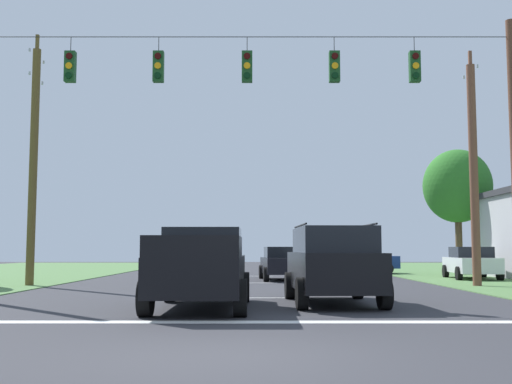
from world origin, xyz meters
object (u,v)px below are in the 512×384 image
Objects in this scene: tree_roadside_right at (459,186)px; distant_car_oncoming at (361,260)px; pickup_truck at (203,268)px; utility_pole_mid_right at (475,171)px; suv_black at (334,263)px; distant_car_crossing_white at (473,262)px; utility_pole_near_left at (35,160)px; overhead_signal_span at (240,137)px; distant_car_far_parked at (285,263)px.

distant_car_oncoming is at bearing 165.80° from tree_roadside_right.
utility_pole_mid_right is at bearing 41.61° from pickup_truck.
distant_car_crossing_white is (8.15, 13.09, -0.27)m from suv_black.
distant_car_oncoming is 6.86m from tree_roadside_right.
distant_car_crossing_white is at bearing -56.53° from distant_car_oncoming.
pickup_truck is at bearing -109.36° from distant_car_oncoming.
utility_pole_near_left is 1.43× the size of tree_roadside_right.
utility_pole_mid_right is (8.95, 5.34, -0.35)m from overhead_signal_span.
distant_car_oncoming is (7.25, 20.63, -0.18)m from pickup_truck.
suv_black is (3.33, 1.16, 0.09)m from pickup_truck.
distant_car_crossing_white is 6.59m from tree_roadside_right.
distant_car_crossing_white is 6.89m from utility_pole_mid_right.
tree_roadside_right is at bearing 77.67° from distant_car_crossing_white.
overhead_signal_span is 18.90m from distant_car_oncoming.
utility_pole_mid_right reaches higher than distant_car_oncoming.
utility_pole_near_left reaches higher than pickup_truck.
suv_black is 1.12× the size of distant_car_oncoming.
distant_car_far_parked is 11.74m from utility_pole_near_left.
utility_pole_near_left is at bearing 129.57° from pickup_truck.
tree_roadside_right is (9.25, 18.13, 3.84)m from suv_black.
utility_pole_mid_right is at bearing -107.10° from distant_car_crossing_white.
pickup_truck reaches higher than distant_car_crossing_white.
utility_pole_near_left is at bearing 145.50° from overhead_signal_span.
overhead_signal_span reaches higher than pickup_truck.
suv_black is 10.44m from utility_pole_mid_right.
tree_roadside_right is at bearing 62.97° from suv_black.
distant_car_oncoming is 0.62× the size of tree_roadside_right.
utility_pole_mid_right is (9.75, 8.66, 3.47)m from pickup_truck.
distant_car_far_parked is 12.24m from tree_roadside_right.
utility_pole_mid_right is 0.92× the size of utility_pole_near_left.
tree_roadside_right is (2.82, 10.63, 0.46)m from utility_pole_mid_right.
utility_pole_mid_right reaches higher than tree_roadside_right.
suv_black is (2.52, -2.17, -3.73)m from overhead_signal_span.
utility_pole_near_left reaches higher than utility_pole_mid_right.
suv_black is 12.42m from distant_car_far_parked.
overhead_signal_span is at bearing 76.44° from pickup_truck.
distant_car_far_parked is at bearing 93.47° from suv_black.
utility_pole_near_left is (-17.17, 0.31, 0.47)m from utility_pole_mid_right.
utility_pole_near_left reaches higher than tree_roadside_right.
distant_car_oncoming is (6.45, 17.31, -4.00)m from overhead_signal_span.
pickup_truck is at bearing -128.83° from distant_car_crossing_white.
suv_black is at bearing -86.53° from distant_car_far_parked.
distant_car_oncoming is (-4.22, 6.38, 0.00)m from distant_car_crossing_white.
pickup_truck is 1.21× the size of distant_car_crossing_white.
distant_car_oncoming is at bearing 78.60° from suv_black.
distant_car_crossing_white is at bearing 72.90° from utility_pole_mid_right.
overhead_signal_span is 5.00m from suv_black.
tree_roadside_right is at bearing 53.59° from overhead_signal_span.
distant_car_far_parked is (-8.90, -0.70, 0.00)m from distant_car_crossing_white.
tree_roadside_right is at bearing -14.20° from distant_car_oncoming.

